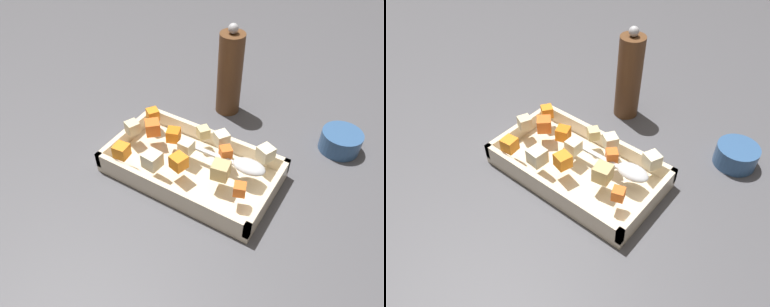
% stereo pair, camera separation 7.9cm
% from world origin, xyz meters
% --- Properties ---
extents(ground_plane, '(4.00, 4.00, 0.00)m').
position_xyz_m(ground_plane, '(0.00, 0.00, 0.00)').
color(ground_plane, '#4C4C51').
extents(baking_dish, '(0.36, 0.20, 0.05)m').
position_xyz_m(baking_dish, '(0.01, -0.02, 0.01)').
color(baking_dish, beige).
rests_on(baking_dish, ground_plane).
extents(carrot_chunk_far_right, '(0.04, 0.04, 0.03)m').
position_xyz_m(carrot_chunk_far_right, '(0.07, -0.04, 0.06)').
color(carrot_chunk_far_right, orange).
rests_on(carrot_chunk_far_right, baking_dish).
extents(carrot_chunk_far_left, '(0.04, 0.04, 0.03)m').
position_xyz_m(carrot_chunk_far_left, '(0.12, -0.04, 0.07)').
color(carrot_chunk_far_left, orange).
rests_on(carrot_chunk_far_left, baking_dish).
extents(carrot_chunk_center, '(0.03, 0.03, 0.02)m').
position_xyz_m(carrot_chunk_center, '(-0.12, 0.02, 0.06)').
color(carrot_chunk_center, orange).
rests_on(carrot_chunk_center, baking_dish).
extents(carrot_chunk_under_handle, '(0.04, 0.04, 0.03)m').
position_xyz_m(carrot_chunk_under_handle, '(0.01, 0.02, 0.06)').
color(carrot_chunk_under_handle, orange).
rests_on(carrot_chunk_under_handle, baking_dish).
extents(carrot_chunk_mid_right, '(0.03, 0.03, 0.02)m').
position_xyz_m(carrot_chunk_mid_right, '(-0.05, -0.06, 0.06)').
color(carrot_chunk_mid_right, orange).
rests_on(carrot_chunk_mid_right, baking_dish).
extents(carrot_chunk_corner_ne, '(0.04, 0.04, 0.03)m').
position_xyz_m(carrot_chunk_corner_ne, '(0.15, -0.08, 0.06)').
color(carrot_chunk_corner_ne, orange).
rests_on(carrot_chunk_corner_ne, baking_dish).
extents(carrot_chunk_mid_left, '(0.03, 0.03, 0.03)m').
position_xyz_m(carrot_chunk_mid_left, '(0.14, 0.06, 0.06)').
color(carrot_chunk_mid_left, orange).
rests_on(carrot_chunk_mid_left, baking_dish).
extents(potato_chunk_corner_sw, '(0.04, 0.04, 0.03)m').
position_xyz_m(potato_chunk_corner_sw, '(0.06, 0.05, 0.07)').
color(potato_chunk_corner_sw, beige).
rests_on(potato_chunk_corner_sw, baking_dish).
extents(potato_chunk_heap_top, '(0.04, 0.04, 0.03)m').
position_xyz_m(potato_chunk_heap_top, '(-0.02, -0.09, 0.06)').
color(potato_chunk_heap_top, beige).
rests_on(potato_chunk_heap_top, baking_dish).
extents(potato_chunk_corner_se, '(0.04, 0.04, 0.03)m').
position_xyz_m(potato_chunk_corner_se, '(0.16, -0.02, 0.06)').
color(potato_chunk_corner_se, beige).
rests_on(potato_chunk_corner_se, baking_dish).
extents(potato_chunk_front_center, '(0.04, 0.04, 0.03)m').
position_xyz_m(potato_chunk_front_center, '(-0.13, -0.09, 0.06)').
color(potato_chunk_front_center, beige).
rests_on(potato_chunk_front_center, baking_dish).
extents(potato_chunk_back_center, '(0.03, 0.03, 0.02)m').
position_xyz_m(potato_chunk_back_center, '(0.02, -0.09, 0.06)').
color(potato_chunk_back_center, '#E0CC89').
rests_on(potato_chunk_back_center, baking_dish).
extents(potato_chunk_near_right, '(0.04, 0.04, 0.03)m').
position_xyz_m(potato_chunk_near_right, '(-0.07, -0.00, 0.07)').
color(potato_chunk_near_right, tan).
rests_on(potato_chunk_near_right, baking_dish).
extents(potato_chunk_near_spoon, '(0.03, 0.03, 0.03)m').
position_xyz_m(potato_chunk_near_spoon, '(0.03, -0.03, 0.06)').
color(potato_chunk_near_spoon, beige).
rests_on(potato_chunk_near_spoon, baking_dish).
extents(serving_spoon, '(0.23, 0.04, 0.02)m').
position_xyz_m(serving_spoon, '(-0.10, -0.04, 0.06)').
color(serving_spoon, silver).
rests_on(serving_spoon, baking_dish).
extents(pepper_mill, '(0.06, 0.06, 0.24)m').
position_xyz_m(pepper_mill, '(0.05, -0.27, 0.11)').
color(pepper_mill, brown).
rests_on(pepper_mill, ground_plane).
extents(small_prep_bowl, '(0.09, 0.09, 0.05)m').
position_xyz_m(small_prep_bowl, '(-0.24, -0.27, 0.02)').
color(small_prep_bowl, '#33598C').
rests_on(small_prep_bowl, ground_plane).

